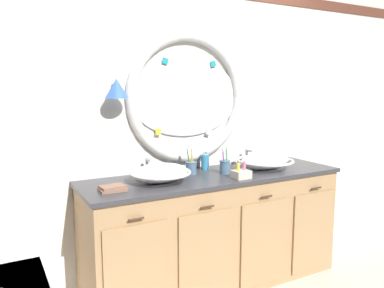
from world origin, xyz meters
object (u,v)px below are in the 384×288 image
Objects in this scene: sink_basin_left at (160,173)px; soap_dispenser at (205,161)px; sink_basin_right at (265,161)px; toiletry_basket at (241,174)px; folded_hand_towel at (113,188)px; toothbrush_holder_right at (225,166)px; toothbrush_holder_left at (191,167)px.

soap_dispenser is (0.49, 0.21, -0.00)m from sink_basin_left.
toiletry_basket is at bearing -154.45° from sink_basin_right.
toothbrush_holder_right is at bearing 4.80° from folded_hand_towel.
sink_basin_right is 2.21× the size of toothbrush_holder_right.
soap_dispenser reaches higher than folded_hand_towel.
toiletry_basket is (0.26, -0.30, -0.02)m from toothbrush_holder_left.
sink_basin_left is at bearing 9.91° from folded_hand_towel.
toothbrush_holder_left reaches higher than sink_basin_left.
sink_basin_right is 0.41m from toiletry_basket.
folded_hand_towel is at bearing -162.02° from soap_dispenser.
sink_basin_left is 0.37m from folded_hand_towel.
toothbrush_holder_left reaches higher than folded_hand_towel.
toothbrush_holder_left is 0.20m from soap_dispenser.
sink_basin_right is 2.75× the size of folded_hand_towel.
toiletry_basket reaches higher than folded_hand_towel.
folded_hand_towel is 1.37× the size of toiletry_basket.
toothbrush_holder_left reaches higher than sink_basin_right.
folded_hand_towel is at bearing -170.09° from sink_basin_left.
sink_basin_right is at bearing -11.06° from toothbrush_holder_left.
folded_hand_towel is at bearing -177.19° from sink_basin_right.
toothbrush_holder_right is (0.55, 0.01, -0.01)m from sink_basin_left.
toiletry_basket is at bearing -6.78° from folded_hand_towel.
sink_basin_right is at bearing -1.93° from toothbrush_holder_right.
toothbrush_holder_right is 1.71× the size of toiletry_basket.
sink_basin_left is 2.82× the size of soap_dispenser.
toothbrush_holder_left is 0.39m from toiletry_basket.
toothbrush_holder_right reaches higher than sink_basin_left.
sink_basin_right is 3.03× the size of soap_dispenser.
toiletry_basket is (0.93, -0.11, 0.02)m from folded_hand_towel.
toiletry_basket is (-0.37, -0.17, -0.03)m from sink_basin_right.
toothbrush_holder_right is 0.21m from soap_dispenser.
sink_basin_left is at bearing -180.00° from sink_basin_right.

